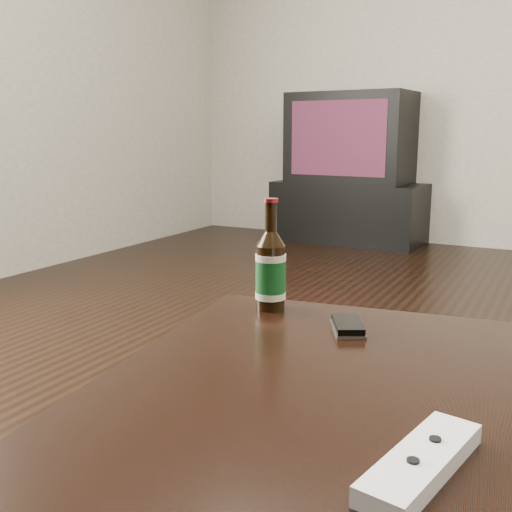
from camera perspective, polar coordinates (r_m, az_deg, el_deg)
The scene contains 6 objects.
floor at distance 1.70m, azimuth 15.21°, elevation -17.22°, with size 5.00×6.00×0.01m, color black.
tv_stand at distance 4.58m, azimuth 8.94°, elevation 4.20°, with size 1.10×0.55×0.44m, color black.
tv at distance 4.54m, azimuth 9.16°, elevation 11.03°, with size 0.90×0.60×0.65m.
beer_bottle at distance 1.08m, azimuth 1.40°, elevation -1.41°, with size 0.07×0.07×0.20m.
phone at distance 0.99m, azimuth 8.72°, elevation -6.64°, with size 0.08×0.10×0.02m.
remote at distance 0.62m, azimuth 15.50°, elevation -18.42°, with size 0.09×0.19×0.02m.
Camera 1 is at (0.29, -1.46, 0.80)m, focal length 42.00 mm.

